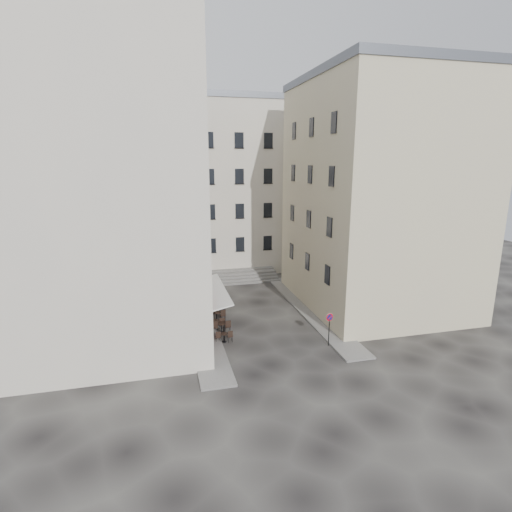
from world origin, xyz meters
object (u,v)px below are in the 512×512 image
object	(u,v)px
bistro_table_a	(224,337)
pedestrian	(222,306)
no_parking_sign	(329,323)
bistro_table_b	(221,327)

from	to	relation	value
bistro_table_a	pedestrian	xyz separation A→B (m)	(0.64, 4.67, 0.47)
no_parking_sign	pedestrian	distance (m)	9.19
no_parking_sign	bistro_table_b	world-z (taller)	no_parking_sign
bistro_table_a	bistro_table_b	bearing A→B (deg)	87.97
no_parking_sign	bistro_table_a	size ratio (longest dim) A/B	2.00
no_parking_sign	bistro_table_b	distance (m)	7.71
bistro_table_a	bistro_table_b	xyz separation A→B (m)	(0.05, 1.54, 0.06)
bistro_table_a	pedestrian	size ratio (longest dim) A/B	0.65
pedestrian	bistro_table_b	bearing A→B (deg)	54.50
pedestrian	no_parking_sign	bearing A→B (deg)	106.39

